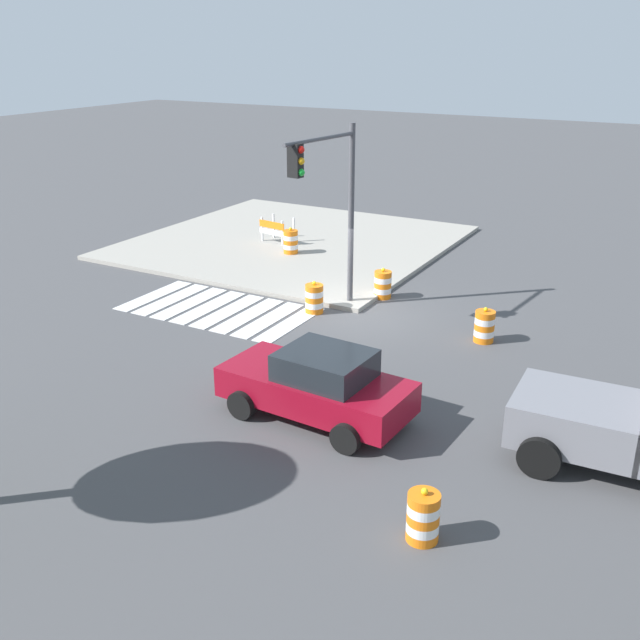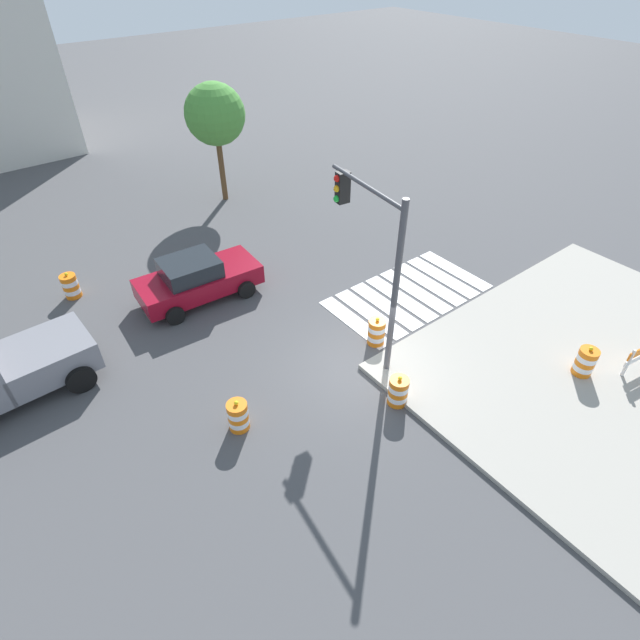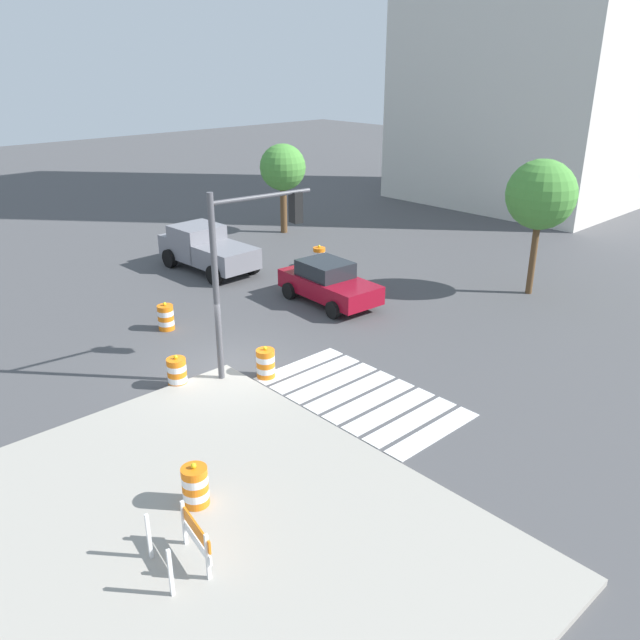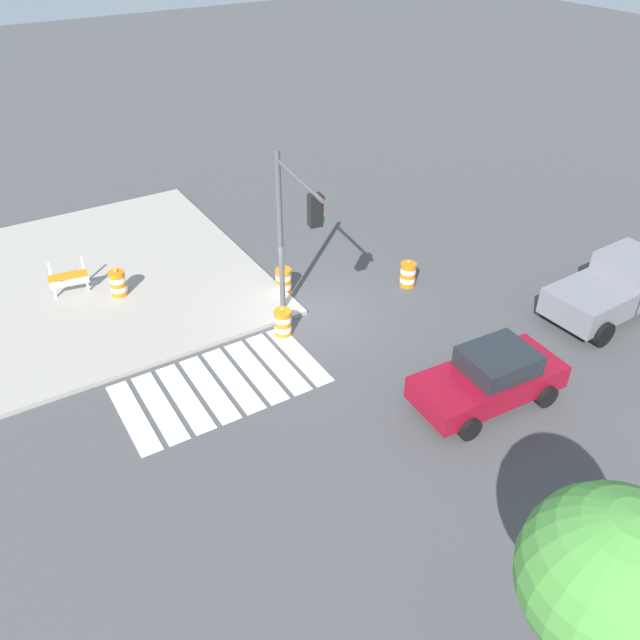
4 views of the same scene
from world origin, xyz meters
name	(u,v)px [view 4 (image 4 of 4)]	position (x,y,z in m)	size (l,w,h in m)	color
ground_plane	(307,314)	(0.00, 0.00, 0.00)	(120.00, 120.00, 0.00)	#474749
sidewalk_corner	(81,282)	(6.00, -6.00, 0.07)	(12.00, 12.00, 0.15)	#9E998E
crosswalk_stripes	(221,384)	(4.00, 1.80, 0.01)	(5.85, 3.20, 0.02)	silver
sports_car	(490,377)	(-2.13, 6.34, 0.81)	(4.40, 2.34, 1.63)	maroon
pickup_truck	(619,286)	(-9.01, 5.20, 0.97)	(5.22, 2.51, 1.92)	slate
traffic_barrel_near_corner	(408,274)	(-4.04, 0.26, 0.45)	(0.56, 0.56, 1.02)	orange
traffic_barrel_crosswalk_end	(283,323)	(1.24, 0.56, 0.45)	(0.56, 0.56, 1.02)	orange
traffic_barrel_median_near	(284,280)	(-0.04, -1.71, 0.45)	(0.56, 0.56, 1.02)	orange
traffic_barrel_on_sidewalk	(118,283)	(5.06, -4.33, 0.60)	(0.56, 0.56, 1.02)	orange
construction_barricade	(69,278)	(6.47, -5.38, 0.72)	(1.35, 0.97, 1.00)	silver
traffic_light_pole	(294,220)	(0.73, 0.53, 3.91)	(0.62, 3.27, 5.50)	#4C4C51
street_tree_streetside_near	(611,579)	(2.68, 13.08, 4.01)	(2.71, 2.71, 5.39)	brown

